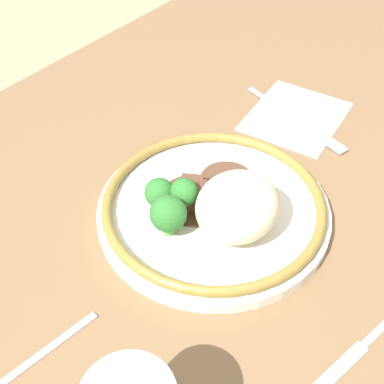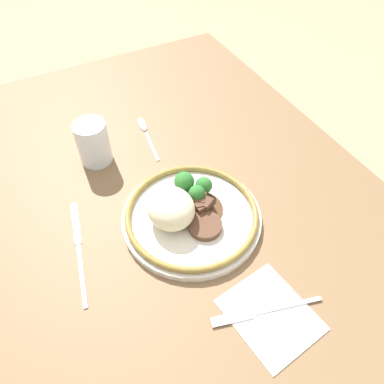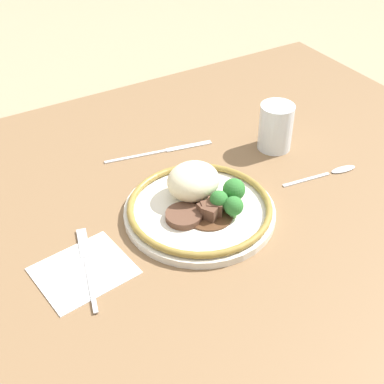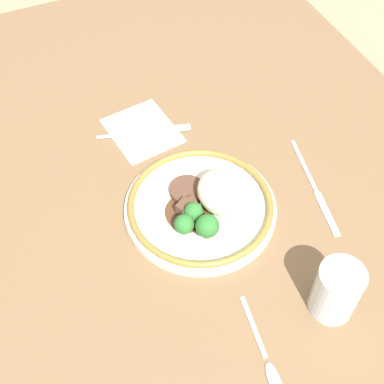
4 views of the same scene
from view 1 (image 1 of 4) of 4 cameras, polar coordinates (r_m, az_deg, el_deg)
name	(u,v)px [view 1 (image 1 of 4)]	position (r m, az deg, el deg)	size (l,w,h in m)	color
ground_plane	(273,235)	(0.65, 8.62, -4.61)	(8.00, 8.00, 0.00)	#998466
dining_table	(274,226)	(0.64, 8.78, -3.60)	(1.40, 0.92, 0.03)	brown
napkin	(296,116)	(0.77, 11.02, 7.91)	(0.16, 0.14, 0.00)	white
plate	(215,206)	(0.60, 2.52, -1.54)	(0.26, 0.26, 0.08)	silver
fork	(303,124)	(0.76, 11.79, 7.08)	(0.06, 0.18, 0.00)	silver
knife	(368,341)	(0.54, 18.22, -14.90)	(0.23, 0.05, 0.00)	silver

